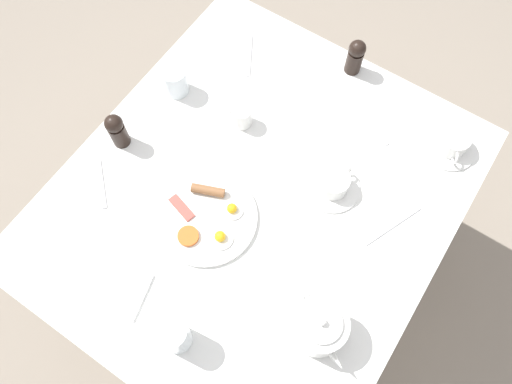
{
  "coord_description": "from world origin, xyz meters",
  "views": [
    {
      "loc": [
        -0.29,
        0.44,
        1.93
      ],
      "look_at": [
        0.0,
        0.0,
        0.73
      ],
      "focal_mm": 35.0,
      "sensor_mm": 36.0,
      "label": 1
    }
  ],
  "objects_px": {
    "water_glass_short": "(175,336)",
    "knife_by_plate": "(364,119)",
    "water_glass_tall": "(175,81)",
    "spoon_for_tea": "(101,183)",
    "pepper_grinder": "(355,56)",
    "fork_spare": "(249,52)",
    "fork_by_plate": "(392,225)",
    "salt_grinder": "(117,130)",
    "breakfast_plate": "(207,217)",
    "teacup_with_saucer_right": "(333,184)",
    "napkin_folded": "(114,287)",
    "teacup_with_saucer_left": "(452,144)",
    "teapot_near": "(319,326)",
    "creamer_jug": "(241,116)"
  },
  "relations": [
    {
      "from": "teapot_near",
      "to": "teacup_with_saucer_left",
      "type": "height_order",
      "value": "teapot_near"
    },
    {
      "from": "teacup_with_saucer_right",
      "to": "fork_spare",
      "type": "distance_m",
      "value": 0.51
    },
    {
      "from": "spoon_for_tea",
      "to": "pepper_grinder",
      "type": "bearing_deg",
      "value": -118.27
    },
    {
      "from": "pepper_grinder",
      "to": "napkin_folded",
      "type": "distance_m",
      "value": 0.92
    },
    {
      "from": "water_glass_tall",
      "to": "napkin_folded",
      "type": "height_order",
      "value": "water_glass_tall"
    },
    {
      "from": "teapot_near",
      "to": "napkin_folded",
      "type": "distance_m",
      "value": 0.51
    },
    {
      "from": "pepper_grinder",
      "to": "teacup_with_saucer_right",
      "type": "bearing_deg",
      "value": 111.53
    },
    {
      "from": "pepper_grinder",
      "to": "fork_spare",
      "type": "relative_size",
      "value": 0.74
    },
    {
      "from": "water_glass_short",
      "to": "knife_by_plate",
      "type": "relative_size",
      "value": 0.58
    },
    {
      "from": "salt_grinder",
      "to": "knife_by_plate",
      "type": "xyz_separation_m",
      "value": [
        -0.53,
        -0.44,
        -0.06
      ]
    },
    {
      "from": "teapot_near",
      "to": "napkin_folded",
      "type": "xyz_separation_m",
      "value": [
        0.47,
        0.19,
        -0.05
      ]
    },
    {
      "from": "water_glass_short",
      "to": "fork_by_plate",
      "type": "bearing_deg",
      "value": -118.42
    },
    {
      "from": "pepper_grinder",
      "to": "napkin_folded",
      "type": "relative_size",
      "value": 0.63
    },
    {
      "from": "pepper_grinder",
      "to": "spoon_for_tea",
      "type": "relative_size",
      "value": 0.99
    },
    {
      "from": "teapot_near",
      "to": "creamer_jug",
      "type": "xyz_separation_m",
      "value": [
        0.47,
        -0.38,
        -0.02
      ]
    },
    {
      "from": "teacup_with_saucer_right",
      "to": "creamer_jug",
      "type": "distance_m",
      "value": 0.32
    },
    {
      "from": "fork_by_plate",
      "to": "spoon_for_tea",
      "type": "height_order",
      "value": "same"
    },
    {
      "from": "breakfast_plate",
      "to": "spoon_for_tea",
      "type": "relative_size",
      "value": 2.23
    },
    {
      "from": "water_glass_tall",
      "to": "spoon_for_tea",
      "type": "distance_m",
      "value": 0.36
    },
    {
      "from": "breakfast_plate",
      "to": "salt_grinder",
      "type": "relative_size",
      "value": 2.25
    },
    {
      "from": "water_glass_tall",
      "to": "napkin_folded",
      "type": "xyz_separation_m",
      "value": [
        -0.22,
        0.55,
        -0.04
      ]
    },
    {
      "from": "creamer_jug",
      "to": "teacup_with_saucer_left",
      "type": "bearing_deg",
      "value": -154.64
    },
    {
      "from": "water_glass_short",
      "to": "fork_by_plate",
      "type": "distance_m",
      "value": 0.61
    },
    {
      "from": "knife_by_plate",
      "to": "fork_spare",
      "type": "height_order",
      "value": "same"
    },
    {
      "from": "fork_spare",
      "to": "water_glass_tall",
      "type": "bearing_deg",
      "value": 66.86
    },
    {
      "from": "salt_grinder",
      "to": "spoon_for_tea",
      "type": "height_order",
      "value": "salt_grinder"
    },
    {
      "from": "knife_by_plate",
      "to": "salt_grinder",
      "type": "bearing_deg",
      "value": 39.62
    },
    {
      "from": "pepper_grinder",
      "to": "creamer_jug",
      "type": "bearing_deg",
      "value": 62.97
    },
    {
      "from": "teapot_near",
      "to": "salt_grinder",
      "type": "xyz_separation_m",
      "value": [
        0.71,
        -0.14,
        0.01
      ]
    },
    {
      "from": "teacup_with_saucer_right",
      "to": "water_glass_tall",
      "type": "relative_size",
      "value": 1.74
    },
    {
      "from": "knife_by_plate",
      "to": "water_glass_short",
      "type": "bearing_deg",
      "value": 84.57
    },
    {
      "from": "creamer_jug",
      "to": "fork_by_plate",
      "type": "xyz_separation_m",
      "value": [
        -0.5,
        0.04,
        -0.03
      ]
    },
    {
      "from": "water_glass_tall",
      "to": "water_glass_short",
      "type": "xyz_separation_m",
      "value": [
        -0.43,
        0.56,
        0.01
      ]
    },
    {
      "from": "breakfast_plate",
      "to": "teapot_near",
      "type": "distance_m",
      "value": 0.39
    },
    {
      "from": "napkin_folded",
      "to": "spoon_for_tea",
      "type": "distance_m",
      "value": 0.29
    },
    {
      "from": "knife_by_plate",
      "to": "fork_by_plate",
      "type": "bearing_deg",
      "value": 131.6
    },
    {
      "from": "water_glass_tall",
      "to": "knife_by_plate",
      "type": "relative_size",
      "value": 0.44
    },
    {
      "from": "water_glass_short",
      "to": "napkin_folded",
      "type": "xyz_separation_m",
      "value": [
        0.21,
        -0.01,
        -0.05
      ]
    },
    {
      "from": "breakfast_plate",
      "to": "water_glass_tall",
      "type": "relative_size",
      "value": 3.09
    },
    {
      "from": "salt_grinder",
      "to": "fork_by_plate",
      "type": "distance_m",
      "value": 0.77
    },
    {
      "from": "water_glass_short",
      "to": "napkin_folded",
      "type": "relative_size",
      "value": 0.61
    },
    {
      "from": "napkin_folded",
      "to": "teacup_with_saucer_right",
      "type": "bearing_deg",
      "value": -120.54
    },
    {
      "from": "salt_grinder",
      "to": "water_glass_short",
      "type": "bearing_deg",
      "value": 143.14
    },
    {
      "from": "napkin_folded",
      "to": "salt_grinder",
      "type": "bearing_deg",
      "value": -53.12
    },
    {
      "from": "teapot_near",
      "to": "fork_spare",
      "type": "bearing_deg",
      "value": 166.72
    },
    {
      "from": "water_glass_short",
      "to": "teapot_near",
      "type": "bearing_deg",
      "value": -142.59
    },
    {
      "from": "teacup_with_saucer_right",
      "to": "pepper_grinder",
      "type": "bearing_deg",
      "value": -68.47
    },
    {
      "from": "breakfast_plate",
      "to": "fork_spare",
      "type": "distance_m",
      "value": 0.55
    },
    {
      "from": "teacup_with_saucer_left",
      "to": "napkin_folded",
      "type": "height_order",
      "value": "teacup_with_saucer_left"
    },
    {
      "from": "napkin_folded",
      "to": "creamer_jug",
      "type": "bearing_deg",
      "value": -89.59
    }
  ]
}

